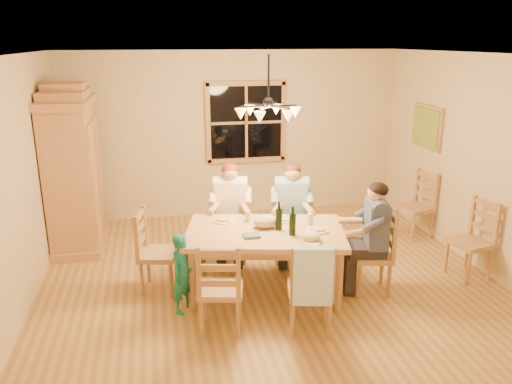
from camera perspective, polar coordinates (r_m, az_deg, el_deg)
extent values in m
plane|color=olive|center=(6.36, 1.28, -9.61)|extent=(5.50, 5.50, 0.00)
cube|color=white|center=(5.69, 1.47, 15.50)|extent=(5.50, 5.00, 0.02)
cube|color=tan|center=(8.28, -2.54, 6.57)|extent=(5.50, 0.02, 2.70)
cube|color=tan|center=(5.92, -25.53, 0.64)|extent=(0.02, 5.00, 2.70)
cube|color=tan|center=(7.02, 23.87, 3.20)|extent=(0.02, 5.00, 2.70)
cube|color=black|center=(8.26, -1.15, 7.97)|extent=(1.20, 0.03, 1.20)
cube|color=#9C6E45|center=(8.24, -1.12, 7.95)|extent=(1.30, 0.06, 1.30)
cube|color=#A57647|center=(7.94, 18.98, 7.05)|extent=(0.04, 0.78, 0.64)
cube|color=#1E6B2D|center=(7.92, 18.79, 7.05)|extent=(0.02, 0.68, 0.54)
cylinder|color=black|center=(5.70, 1.45, 12.83)|extent=(0.02, 0.02, 0.53)
sphere|color=black|center=(5.73, 1.43, 10.19)|extent=(0.12, 0.12, 0.12)
cylinder|color=black|center=(5.77, 3.00, 9.82)|extent=(0.34, 0.02, 0.02)
cone|color=#FFB259|center=(5.82, 4.53, 9.06)|extent=(0.13, 0.13, 0.12)
cylinder|color=black|center=(5.88, 1.89, 9.98)|extent=(0.19, 0.31, 0.02)
cone|color=#FFB259|center=(6.05, 2.32, 9.40)|extent=(0.13, 0.13, 0.12)
cylinder|color=black|center=(5.85, 0.34, 9.94)|extent=(0.19, 0.31, 0.02)
cone|color=#FFB259|center=(5.98, -0.70, 9.32)|extent=(0.13, 0.13, 0.12)
cylinder|color=black|center=(5.70, -0.16, 9.75)|extent=(0.34, 0.02, 0.02)
cone|color=#FFB259|center=(5.68, -1.76, 8.91)|extent=(0.13, 0.13, 0.12)
cylinder|color=black|center=(5.58, 0.94, 9.60)|extent=(0.19, 0.31, 0.02)
cone|color=#FFB259|center=(5.44, 0.42, 8.55)|extent=(0.13, 0.13, 0.12)
cylinder|color=black|center=(5.62, 2.56, 9.63)|extent=(0.19, 0.31, 0.02)
cone|color=#FFB259|center=(5.51, 3.72, 8.64)|extent=(0.13, 0.13, 0.12)
cube|color=#A57647|center=(7.46, -20.09, 1.61)|extent=(0.60, 1.30, 2.00)
cube|color=#A57647|center=(7.27, -20.93, 9.61)|extent=(0.66, 1.40, 0.10)
cube|color=#A57647|center=(7.26, -21.02, 10.39)|extent=(0.58, 1.00, 0.12)
cube|color=#A57647|center=(7.25, -21.10, 11.17)|extent=(0.52, 0.55, 0.10)
cube|color=#9C6E45|center=(7.11, -17.97, 1.08)|extent=(0.03, 0.55, 1.60)
cube|color=#9C6E45|center=(7.74, -17.50, 2.40)|extent=(0.03, 0.55, 1.60)
cube|color=#A57647|center=(7.75, -19.38, -5.10)|extent=(0.66, 1.40, 0.12)
cube|color=tan|center=(5.74, 1.05, -4.65)|extent=(1.99, 1.46, 0.06)
cube|color=#9C6E45|center=(5.77, 1.04, -5.39)|extent=(1.81, 1.28, 0.10)
cylinder|color=#9C6E45|center=(5.54, -7.36, -9.95)|extent=(0.09, 0.09, 0.70)
cylinder|color=#9C6E45|center=(5.55, 9.43, -9.99)|extent=(0.09, 0.09, 0.70)
cylinder|color=#9C6E45|center=(6.35, -6.25, -6.28)|extent=(0.09, 0.09, 0.70)
cylinder|color=#9C6E45|center=(6.36, 8.26, -6.33)|extent=(0.09, 0.09, 0.70)
cube|color=#9C6E45|center=(6.65, -2.88, -4.17)|extent=(0.52, 0.50, 0.06)
cube|color=#9C6E45|center=(6.56, -2.91, -1.97)|extent=(0.38, 0.13, 0.54)
cube|color=#9C6E45|center=(6.65, 4.02, -4.19)|extent=(0.52, 0.50, 0.06)
cube|color=#9C6E45|center=(6.55, 4.07, -1.99)|extent=(0.38, 0.13, 0.54)
cube|color=#9C6E45|center=(5.11, -4.07, -11.07)|extent=(0.52, 0.50, 0.06)
cube|color=#9C6E45|center=(4.99, -4.13, -8.33)|extent=(0.38, 0.13, 0.54)
cube|color=#9C6E45|center=(5.11, 6.20, -11.09)|extent=(0.52, 0.50, 0.06)
cube|color=#9C6E45|center=(4.99, 6.30, -8.36)|extent=(0.38, 0.13, 0.54)
cube|color=#9C6E45|center=(5.98, -11.10, -7.00)|extent=(0.50, 0.52, 0.06)
cube|color=#9C6E45|center=(5.87, -11.25, -4.60)|extent=(0.13, 0.38, 0.54)
cube|color=#9C6E45|center=(5.99, 13.14, -7.08)|extent=(0.50, 0.52, 0.06)
cube|color=#9C6E45|center=(5.89, 13.32, -4.68)|extent=(0.13, 0.38, 0.54)
cube|color=beige|center=(6.52, -2.93, -0.97)|extent=(0.44, 0.30, 0.52)
cube|color=#262328|center=(6.62, -2.89, -3.52)|extent=(0.46, 0.49, 0.14)
sphere|color=tan|center=(6.41, -2.98, 2.26)|extent=(0.21, 0.21, 0.21)
ellipsoid|color=#592614|center=(6.40, -2.99, 2.52)|extent=(0.22, 0.22, 0.17)
cube|color=#2E647E|center=(6.52, 4.09, -1.00)|extent=(0.44, 0.30, 0.52)
cube|color=#262328|center=(6.62, 4.04, -3.55)|extent=(0.46, 0.49, 0.14)
sphere|color=tan|center=(6.41, 4.16, 2.24)|extent=(0.21, 0.21, 0.21)
ellipsoid|color=#381E11|center=(6.40, 4.17, 2.50)|extent=(0.22, 0.22, 0.17)
cube|color=#424A69|center=(5.85, 13.40, -3.58)|extent=(0.30, 0.44, 0.52)
cube|color=#262328|center=(5.96, 13.19, -6.38)|extent=(0.49, 0.46, 0.14)
sphere|color=tan|center=(5.73, 13.65, -0.02)|extent=(0.21, 0.21, 0.21)
ellipsoid|color=black|center=(5.72, 13.68, 0.26)|extent=(0.22, 0.22, 0.17)
cube|color=#B9DBFA|center=(4.83, 6.50, -9.54)|extent=(0.39, 0.18, 0.58)
cylinder|color=black|center=(5.71, 2.63, -2.72)|extent=(0.08, 0.08, 0.33)
cylinder|color=black|center=(5.56, 4.20, -3.30)|extent=(0.08, 0.08, 0.33)
cylinder|color=white|center=(6.02, -3.76, -3.26)|extent=(0.26, 0.26, 0.02)
cylinder|color=white|center=(6.03, 3.44, -3.22)|extent=(0.26, 0.26, 0.02)
cylinder|color=white|center=(5.75, 7.09, -4.34)|extent=(0.26, 0.26, 0.02)
cylinder|color=silver|center=(5.97, -0.94, -2.78)|extent=(0.06, 0.06, 0.14)
cylinder|color=silver|center=(5.90, 6.22, -3.11)|extent=(0.06, 0.06, 0.14)
ellipsoid|color=beige|center=(5.45, 6.33, -5.03)|extent=(0.20, 0.20, 0.11)
cube|color=#486784|center=(5.53, -0.50, -5.02)|extent=(0.21, 0.18, 0.03)
ellipsoid|color=tan|center=(5.79, 1.07, -3.35)|extent=(0.28, 0.22, 0.15)
imported|color=#1B7D74|center=(5.48, -8.33, -9.20)|extent=(0.38, 0.39, 0.90)
cube|color=#9C6E45|center=(6.72, 23.26, -5.38)|extent=(0.50, 0.52, 0.06)
cube|color=#9C6E45|center=(6.63, 23.53, -3.22)|extent=(0.12, 0.38, 0.54)
cube|color=#9C6E45|center=(7.79, 17.68, -1.75)|extent=(0.52, 0.53, 0.06)
cube|color=#9C6E45|center=(7.71, 17.86, 0.15)|extent=(0.14, 0.38, 0.54)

